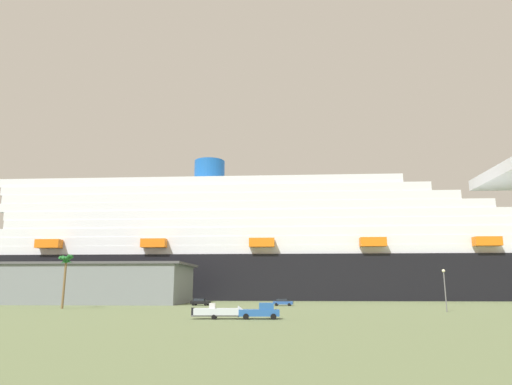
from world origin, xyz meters
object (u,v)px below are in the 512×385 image
at_px(pickup_truck, 261,311).
at_px(parked_car_blue_suv, 283,302).
at_px(palm_tree, 66,264).
at_px(street_lamp, 445,284).
at_px(parked_car_black_coupe, 200,302).
at_px(small_boat_on_trailer, 221,312).
at_px(cruise_ship, 312,251).

height_order(pickup_truck, parked_car_blue_suv, pickup_truck).
relative_size(palm_tree, parked_car_blue_suv, 2.35).
distance_m(palm_tree, parked_car_blue_suv, 48.38).
relative_size(street_lamp, parked_car_blue_suv, 1.60).
distance_m(street_lamp, parked_car_black_coupe, 54.60).
xyz_separation_m(pickup_truck, street_lamp, (30.18, 22.43, 3.87)).
height_order(small_boat_on_trailer, parked_car_blue_suv, small_boat_on_trailer).
distance_m(cruise_ship, street_lamp, 77.02).
bearing_deg(parked_car_black_coupe, pickup_truck, -64.21).
bearing_deg(pickup_truck, street_lamp, 36.62).
xyz_separation_m(parked_car_blue_suv, parked_car_black_coupe, (-19.58, -0.99, 0.00)).
bearing_deg(street_lamp, cruise_ship, 109.34).
relative_size(small_boat_on_trailer, parked_car_black_coupe, 1.87).
height_order(parked_car_blue_suv, parked_car_black_coupe, same).
bearing_deg(parked_car_blue_suv, pickup_truck, -88.80).
bearing_deg(small_boat_on_trailer, parked_car_blue_suv, 84.14).
bearing_deg(cruise_ship, palm_tree, -124.60).
height_order(palm_tree, parked_car_black_coupe, palm_tree).
distance_m(small_boat_on_trailer, palm_tree, 46.19).
bearing_deg(small_boat_on_trailer, palm_tree, 148.21).
relative_size(small_boat_on_trailer, palm_tree, 0.79).
height_order(small_boat_on_trailer, street_lamp, street_lamp).
xyz_separation_m(small_boat_on_trailer, parked_car_blue_suv, (4.53, 44.17, -0.13)).
bearing_deg(small_boat_on_trailer, cruise_ship, 83.76).
distance_m(pickup_truck, small_boat_on_trailer, 5.50).
height_order(pickup_truck, parked_car_black_coupe, pickup_truck).
relative_size(cruise_ship, pickup_truck, 50.20).
relative_size(pickup_truck, small_boat_on_trailer, 0.67).
height_order(pickup_truck, street_lamp, street_lamp).
height_order(cruise_ship, parked_car_blue_suv, cruise_ship).
height_order(cruise_ship, parked_car_black_coupe, cruise_ship).
bearing_deg(pickup_truck, small_boat_on_trailer, -171.78).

